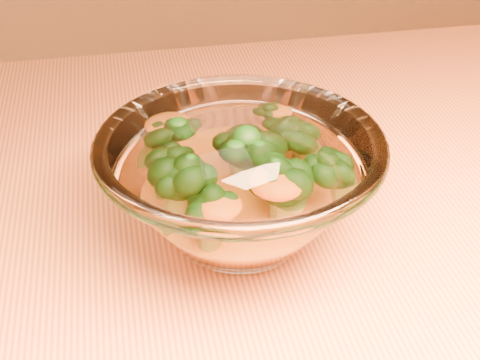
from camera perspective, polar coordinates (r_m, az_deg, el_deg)
table at (r=0.66m, az=-6.98°, el=-11.28°), size 1.20×0.80×0.75m
glass_bowl at (r=0.55m, az=-0.00°, el=-0.44°), size 0.24×0.24×0.10m
cheese_sauce at (r=0.57m, az=-0.00°, el=-2.27°), size 0.12×0.12×0.03m
broccoli_heap at (r=0.55m, az=-0.05°, el=0.84°), size 0.16×0.15×0.07m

